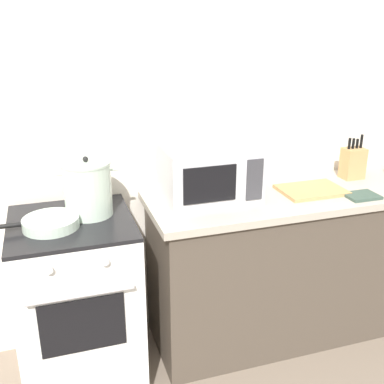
{
  "coord_description": "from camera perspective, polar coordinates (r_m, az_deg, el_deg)",
  "views": [
    {
      "loc": [
        -0.42,
        -1.56,
        1.85
      ],
      "look_at": [
        0.28,
        0.6,
        1.0
      ],
      "focal_mm": 43.47,
      "sensor_mm": 36.0,
      "label": 1
    }
  ],
  "objects": [
    {
      "name": "back_wall",
      "position": [
        2.7,
        -1.92,
        7.67
      ],
      "size": [
        4.4,
        0.1,
        2.5
      ],
      "primitive_type": "cube",
      "color": "silver",
      "rests_on": "ground_plane"
    },
    {
      "name": "lower_cabinet_right",
      "position": [
        2.91,
        11.8,
        -8.91
      ],
      "size": [
        1.64,
        0.56,
        0.88
      ],
      "primitive_type": "cube",
      "color": "#4C4238",
      "rests_on": "ground_plane"
    },
    {
      "name": "countertop_right",
      "position": [
        2.72,
        12.5,
        -0.43
      ],
      "size": [
        1.7,
        0.6,
        0.04
      ],
      "primitive_type": "cube",
      "color": "#ADA393",
      "rests_on": "lower_cabinet_right"
    },
    {
      "name": "stove",
      "position": [
        2.57,
        -13.75,
        -12.87
      ],
      "size": [
        0.6,
        0.64,
        0.92
      ],
      "color": "white",
      "rests_on": "ground_plane"
    },
    {
      "name": "stock_pot",
      "position": [
        2.36,
        -12.66,
        0.42
      ],
      "size": [
        0.32,
        0.24,
        0.3
      ],
      "color": "silver",
      "rests_on": "stove"
    },
    {
      "name": "frying_pan",
      "position": [
        2.3,
        -17.07,
        -3.63
      ],
      "size": [
        0.46,
        0.26,
        0.05
      ],
      "color": "silver",
      "rests_on": "stove"
    },
    {
      "name": "microwave",
      "position": [
        2.51,
        2.1,
        2.39
      ],
      "size": [
        0.5,
        0.37,
        0.3
      ],
      "color": "silver",
      "rests_on": "countertop_right"
    },
    {
      "name": "cutting_board",
      "position": [
        2.74,
        14.43,
        0.23
      ],
      "size": [
        0.36,
        0.26,
        0.02
      ],
      "primitive_type": "cube",
      "color": "tan",
      "rests_on": "countertop_right"
    },
    {
      "name": "knife_block",
      "position": [
        3.02,
        19.14,
        3.41
      ],
      "size": [
        0.13,
        0.1,
        0.27
      ],
      "color": "tan",
      "rests_on": "countertop_right"
    },
    {
      "name": "oven_mitt",
      "position": [
        2.74,
        20.09,
        -0.43
      ],
      "size": [
        0.18,
        0.14,
        0.02
      ],
      "primitive_type": "cube",
      "color": "#384C42",
      "rests_on": "countertop_right"
    }
  ]
}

